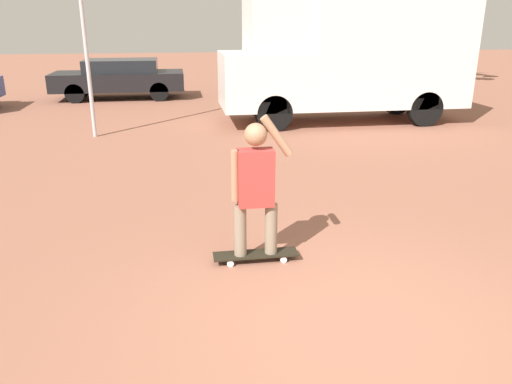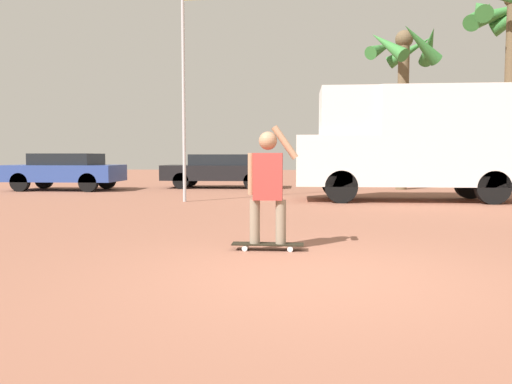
{
  "view_description": "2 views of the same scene",
  "coord_description": "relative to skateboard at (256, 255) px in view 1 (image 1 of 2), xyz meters",
  "views": [
    {
      "loc": [
        -1.45,
        -3.62,
        2.61
      ],
      "look_at": [
        -0.55,
        2.08,
        0.61
      ],
      "focal_mm": 35.0,
      "sensor_mm": 36.0,
      "label": 1
    },
    {
      "loc": [
        -0.24,
        -5.19,
        1.27
      ],
      "look_at": [
        -0.88,
        2.22,
        0.73
      ],
      "focal_mm": 35.0,
      "sensor_mm": 36.0,
      "label": 2
    }
  ],
  "objects": [
    {
      "name": "camper_van",
      "position": [
        3.68,
        7.78,
        1.64
      ],
      "size": [
        6.36,
        2.04,
        3.15
      ],
      "color": "black",
      "rests_on": "ground_plane"
    },
    {
      "name": "person_skateboarder",
      "position": [
        -0.0,
        0.0,
        0.87
      ],
      "size": [
        0.67,
        0.24,
        1.59
      ],
      "color": "gray",
      "rests_on": "skateboard"
    },
    {
      "name": "parked_car_black",
      "position": [
        -2.72,
        13.0,
        0.64
      ],
      "size": [
        4.41,
        1.83,
        1.33
      ],
      "color": "black",
      "rests_on": "ground_plane"
    },
    {
      "name": "skateboard",
      "position": [
        0.0,
        0.0,
        0.0
      ],
      "size": [
        0.97,
        0.24,
        0.09
      ],
      "color": "black",
      "rests_on": "ground_plane"
    },
    {
      "name": "ground_plane",
      "position": [
        0.65,
        -1.45,
        -0.08
      ],
      "size": [
        80.0,
        80.0,
        0.0
      ],
      "primitive_type": "plane",
      "color": "#935B47"
    }
  ]
}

